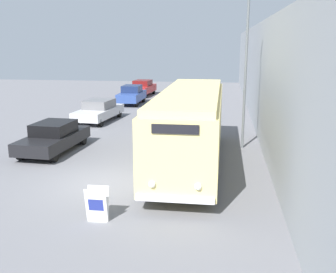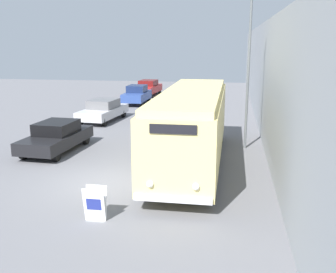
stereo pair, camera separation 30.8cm
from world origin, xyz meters
The scene contains 9 objects.
ground_plane centered at (0.00, 0.00, 0.00)m, with size 80.00×80.00×0.00m, color slate.
building_wall_right centered at (6.45, 10.00, 3.18)m, with size 0.30×60.00×6.35m.
vintage_bus centered at (2.98, 3.03, 1.81)m, with size 2.55×11.04×3.23m.
sign_board centered at (0.74, -3.09, 0.51)m, with size 0.65×0.40×1.06m.
streetlamp centered at (5.37, 6.09, 4.86)m, with size 0.36×0.36×7.68m.
parked_car_near centered at (-3.78, 4.07, 0.73)m, with size 2.19×4.66×1.45m.
parked_car_mid centered at (-4.00, 11.86, 0.73)m, with size 2.39×4.85×1.44m.
parked_car_far centered at (-3.52, 19.52, 0.82)m, with size 1.78×4.16×1.62m.
parked_car_distant centered at (-3.77, 25.24, 0.79)m, with size 2.16×4.59×1.54m.
Camera 1 is at (4.35, -13.51, 5.19)m, focal length 42.00 mm.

